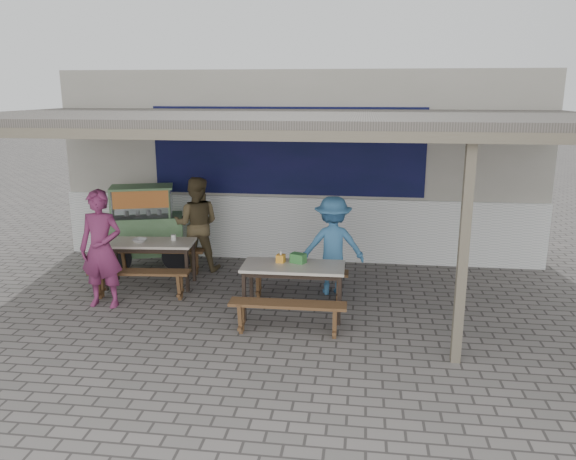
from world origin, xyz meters
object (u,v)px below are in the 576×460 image
(bench_right_wall, at_px, (298,277))
(vendor_cart, at_px, (145,223))
(patron_street_side, at_px, (101,249))
(donation_box, at_px, (298,258))
(bench_left_street, at_px, (140,278))
(tissue_box, at_px, (281,258))
(bench_right_street, at_px, (288,311))
(condiment_jar, at_px, (174,238))
(table_left, at_px, (149,246))
(condiment_bowl, at_px, (140,241))
(patron_wall_side, at_px, (197,224))
(patron_right_table, at_px, (333,246))
(table_right, at_px, (293,270))
(bench_left_wall, at_px, (160,255))

(bench_right_wall, xyz_separation_m, vendor_cart, (-2.92, 1.25, 0.47))
(patron_street_side, height_order, donation_box, patron_street_side)
(bench_left_street, distance_m, donation_box, 2.53)
(bench_left_street, height_order, tissue_box, tissue_box)
(bench_right_street, bearing_deg, condiment_jar, 139.74)
(table_left, distance_m, condiment_bowl, 0.18)
(patron_wall_side, height_order, condiment_jar, patron_wall_side)
(condiment_bowl, bearing_deg, bench_right_wall, -4.63)
(patron_street_side, relative_size, patron_right_table, 1.13)
(table_left, height_order, condiment_bowl, condiment_bowl)
(tissue_box, bearing_deg, vendor_cart, 146.36)
(bench_left_street, distance_m, table_right, 2.47)
(patron_wall_side, xyz_separation_m, condiment_bowl, (-0.66, -0.98, -0.06))
(patron_right_table, bearing_deg, condiment_bowl, -7.03)
(bench_right_street, bearing_deg, patron_wall_side, 126.92)
(condiment_bowl, bearing_deg, patron_right_table, 2.03)
(patron_wall_side, bearing_deg, bench_right_wall, 141.88)
(bench_left_street, height_order, patron_right_table, patron_right_table)
(vendor_cart, xyz_separation_m, patron_street_side, (0.09, -1.93, 0.07))
(table_left, height_order, patron_right_table, patron_right_table)
(bench_right_street, height_order, patron_wall_side, patron_wall_side)
(bench_left_street, height_order, patron_street_side, patron_street_side)
(bench_left_wall, bearing_deg, donation_box, -33.95)
(bench_left_street, height_order, table_right, table_right)
(bench_left_street, relative_size, condiment_jar, 16.74)
(table_left, relative_size, vendor_cart, 0.85)
(patron_street_side, distance_m, tissue_box, 2.65)
(patron_street_side, bearing_deg, bench_right_wall, 13.31)
(vendor_cart, bearing_deg, table_left, -83.30)
(patron_wall_side, relative_size, condiment_jar, 17.99)
(donation_box, bearing_deg, bench_left_wall, 151.31)
(patron_wall_side, distance_m, tissue_box, 2.49)
(bench_right_wall, relative_size, patron_right_table, 0.99)
(bench_left_street, xyz_separation_m, bench_right_wall, (2.41, 0.34, -0.00))
(patron_right_table, height_order, tissue_box, patron_right_table)
(bench_left_street, bearing_deg, patron_right_table, 7.48)
(table_left, xyz_separation_m, patron_right_table, (2.97, 0.06, 0.11))
(condiment_jar, distance_m, condiment_bowl, 0.54)
(patron_right_table, bearing_deg, condiment_jar, -10.66)
(tissue_box, bearing_deg, bench_right_street, -75.43)
(bench_left_wall, xyz_separation_m, donation_box, (2.59, -1.42, 0.48))
(bench_left_wall, relative_size, donation_box, 7.61)
(table_left, bearing_deg, table_right, -25.96)
(patron_street_side, distance_m, patron_right_table, 3.48)
(table_left, height_order, bench_right_wall, table_left)
(patron_right_table, bearing_deg, vendor_cart, -24.30)
(table_left, height_order, vendor_cart, vendor_cart)
(bench_left_street, xyz_separation_m, vendor_cart, (-0.51, 1.59, 0.47))
(bench_left_wall, relative_size, vendor_cart, 0.89)
(patron_wall_side, distance_m, donation_box, 2.67)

